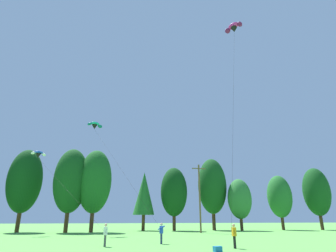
{
  "coord_description": "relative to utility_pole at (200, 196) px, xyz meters",
  "views": [
    {
      "loc": [
        -4.08,
        -3.19,
        2.1
      ],
      "look_at": [
        0.1,
        20.04,
        9.94
      ],
      "focal_mm": 29.66,
      "sensor_mm": 36.0,
      "label": 1
    }
  ],
  "objects": [
    {
      "name": "parafoil_kite_far_magenta",
      "position": [
        1.2,
        -14.07,
        20.23
      ],
      "size": [
        6.32,
        8.89,
        25.09
      ],
      "color": "#D12893"
    },
    {
      "name": "picnic_cooler",
      "position": [
        -5.88,
        -23.44,
        -5.16
      ],
      "size": [
        0.58,
        0.46,
        0.34
      ],
      "primitive_type": "cube",
      "rotation": [
        0.0,
        0.0,
        0.2
      ],
      "color": "#1E70B7",
      "rests_on": "ground_plane"
    },
    {
      "name": "treeline_tree_k",
      "position": [
        24.91,
        5.97,
        1.53
      ],
      "size": [
        4.86,
        4.86,
        11.34
      ],
      "color": "#472D19",
      "rests_on": "ground_plane"
    },
    {
      "name": "parafoil_kite_mid_teal",
      "position": [
        -16.42,
        -1.03,
        10.12
      ],
      "size": [
        8.7,
        17.01,
        14.42
      ],
      "color": "teal"
    },
    {
      "name": "treeline_tree_f",
      "position": [
        -7.74,
        8.85,
        0.98
      ],
      "size": [
        3.82,
        3.82,
        10.08
      ],
      "color": "#472D19",
      "rests_on": "ground_plane"
    },
    {
      "name": "treeline_tree_i",
      "position": [
        9.15,
        5.91,
        0.03
      ],
      "size": [
        4.19,
        4.19,
        8.86
      ],
      "color": "#472D19",
      "rests_on": "ground_plane"
    },
    {
      "name": "treeline_tree_g",
      "position": [
        -2.48,
        7.68,
        1.24
      ],
      "size": [
        4.73,
        4.73,
        10.86
      ],
      "color": "#472D19",
      "rests_on": "ground_plane"
    },
    {
      "name": "treeline_tree_j",
      "position": [
        17.9,
        7.29,
        0.66
      ],
      "size": [
        4.47,
        4.47,
        9.89
      ],
      "color": "#472D19",
      "rests_on": "ground_plane"
    },
    {
      "name": "treeline_tree_e",
      "position": [
        -16.16,
        4.44,
        2.41
      ],
      "size": [
        5.25,
        5.25,
        12.79
      ],
      "color": "#472D19",
      "rests_on": "ground_plane"
    },
    {
      "name": "treeline_tree_h",
      "position": [
        5.06,
        8.56,
        2.5
      ],
      "size": [
        5.3,
        5.3,
        12.94
      ],
      "color": "#472D19",
      "rests_on": "ground_plane"
    },
    {
      "name": "kite_flyer_near",
      "position": [
        -13.26,
        -18.75,
        -4.35
      ],
      "size": [
        0.3,
        0.59,
        1.69
      ],
      "color": "#4C4C51",
      "rests_on": "ground_plane"
    },
    {
      "name": "kite_flyer_mid",
      "position": [
        -8.62,
        -17.2,
        -4.34
      ],
      "size": [
        0.71,
        0.73,
        1.69
      ],
      "color": "navy",
      "rests_on": "ground_plane"
    },
    {
      "name": "treeline_tree_c",
      "position": [
        -27.31,
        6.36,
        2.46
      ],
      "size": [
        5.28,
        5.28,
        12.88
      ],
      "color": "#472D19",
      "rests_on": "ground_plane"
    },
    {
      "name": "treeline_tree_d",
      "position": [
        -19.88,
        4.35,
        2.44
      ],
      "size": [
        5.26,
        5.26,
        12.83
      ],
      "color": "#472D19",
      "rests_on": "ground_plane"
    },
    {
      "name": "utility_pole",
      "position": [
        0.0,
        0.0,
        0.0
      ],
      "size": [
        2.2,
        0.26,
        10.14
      ],
      "color": "brown",
      "rests_on": "ground_plane"
    },
    {
      "name": "kite_flyer_far",
      "position": [
        -3.95,
        -21.74,
        -4.35
      ],
      "size": [
        0.27,
        0.58,
        1.69
      ],
      "color": "black",
      "rests_on": "ground_plane"
    },
    {
      "name": "parafoil_kite_high_blue_white",
      "position": [
        -23.88,
        -0.79,
        5.42
      ],
      "size": [
        11.51,
        18.81,
        10.08
      ],
      "color": "blue"
    }
  ]
}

